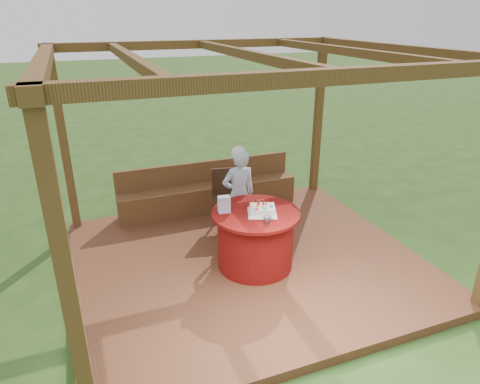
% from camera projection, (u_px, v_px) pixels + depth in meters
% --- Properties ---
extents(ground, '(60.00, 60.00, 0.00)m').
position_uv_depth(ground, '(247.00, 265.00, 5.89)').
color(ground, '#264818').
rests_on(ground, ground).
extents(deck, '(4.50, 4.00, 0.12)m').
position_uv_depth(deck, '(247.00, 262.00, 5.87)').
color(deck, brown).
rests_on(deck, ground).
extents(pergola, '(4.50, 4.00, 2.72)m').
position_uv_depth(pergola, '(248.00, 88.00, 4.96)').
color(pergola, brown).
rests_on(pergola, deck).
extents(bench, '(3.00, 0.42, 0.80)m').
position_uv_depth(bench, '(209.00, 194.00, 7.22)').
color(bench, brown).
rests_on(bench, deck).
extents(table, '(1.12, 1.12, 0.78)m').
position_uv_depth(table, '(255.00, 239.00, 5.54)').
color(table, maroon).
rests_on(table, deck).
extents(chair, '(0.53, 0.53, 0.90)m').
position_uv_depth(chair, '(228.00, 195.00, 6.57)').
color(chair, '#331D10').
rests_on(chair, deck).
extents(elderly_woman, '(0.51, 0.34, 1.41)m').
position_uv_depth(elderly_woman, '(239.00, 193.00, 6.12)').
color(elderly_woman, '#97B6E1').
rests_on(elderly_woman, deck).
extents(birthday_cake, '(0.46, 0.46, 0.17)m').
position_uv_depth(birthday_cake, '(262.00, 210.00, 5.33)').
color(birthday_cake, white).
rests_on(birthday_cake, table).
extents(gift_bag, '(0.16, 0.11, 0.21)m').
position_uv_depth(gift_bag, '(224.00, 204.00, 5.34)').
color(gift_bag, '#EB98D8').
rests_on(gift_bag, table).
extents(drinking_glass, '(0.11, 0.11, 0.09)m').
position_uv_depth(drinking_glass, '(267.00, 220.00, 5.07)').
color(drinking_glass, white).
rests_on(drinking_glass, table).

